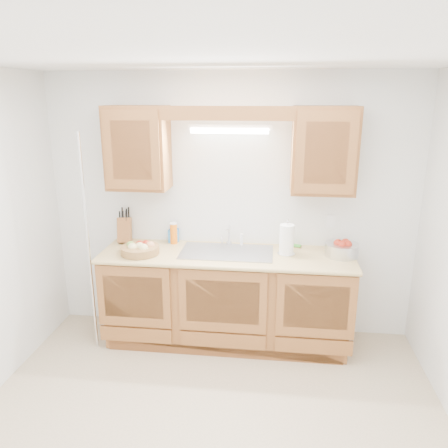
# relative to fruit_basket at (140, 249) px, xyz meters

# --- Properties ---
(room) EXTENTS (3.52, 3.50, 2.50)m
(room) POSITION_rel_fruit_basket_xyz_m (0.78, -1.08, 0.30)
(room) COLOR #C4AB8E
(room) RESTS_ON ground
(base_cabinets) EXTENTS (2.20, 0.60, 0.86)m
(base_cabinets) POSITION_rel_fruit_basket_xyz_m (0.78, 0.12, -0.51)
(base_cabinets) COLOR #915A2A
(base_cabinets) RESTS_ON ground
(countertop) EXTENTS (2.30, 0.63, 0.04)m
(countertop) POSITION_rel_fruit_basket_xyz_m (0.78, 0.10, -0.07)
(countertop) COLOR tan
(countertop) RESTS_ON base_cabinets
(upper_cabinet_left) EXTENTS (0.55, 0.33, 0.75)m
(upper_cabinet_left) POSITION_rel_fruit_basket_xyz_m (-0.05, 0.25, 0.88)
(upper_cabinet_left) COLOR #915A2A
(upper_cabinet_left) RESTS_ON room
(upper_cabinet_right) EXTENTS (0.55, 0.33, 0.75)m
(upper_cabinet_right) POSITION_rel_fruit_basket_xyz_m (1.61, 0.25, 0.88)
(upper_cabinet_right) COLOR #915A2A
(upper_cabinet_right) RESTS_ON room
(valance) EXTENTS (2.20, 0.05, 0.12)m
(valance) POSITION_rel_fruit_basket_xyz_m (0.78, 0.11, 1.19)
(valance) COLOR #915A2A
(valance) RESTS_ON room
(fluorescent_fixture) EXTENTS (0.76, 0.08, 0.08)m
(fluorescent_fixture) POSITION_rel_fruit_basket_xyz_m (0.78, 0.34, 1.05)
(fluorescent_fixture) COLOR white
(fluorescent_fixture) RESTS_ON room
(sink) EXTENTS (0.84, 0.46, 0.36)m
(sink) POSITION_rel_fruit_basket_xyz_m (0.78, 0.13, -0.12)
(sink) COLOR #9E9EA3
(sink) RESTS_ON countertop
(wire_shelf_pole) EXTENTS (0.03, 0.03, 2.00)m
(wire_shelf_pole) POSITION_rel_fruit_basket_xyz_m (-0.42, -0.15, 0.05)
(wire_shelf_pole) COLOR silver
(wire_shelf_pole) RESTS_ON ground
(outlet_plate) EXTENTS (0.08, 0.01, 0.12)m
(outlet_plate) POSITION_rel_fruit_basket_xyz_m (1.73, 0.41, 0.20)
(outlet_plate) COLOR white
(outlet_plate) RESTS_ON room
(fruit_basket) EXTENTS (0.43, 0.43, 0.11)m
(fruit_basket) POSITION_rel_fruit_basket_xyz_m (0.00, 0.00, 0.00)
(fruit_basket) COLOR #9B6E3E
(fruit_basket) RESTS_ON countertop
(knife_block) EXTENTS (0.15, 0.22, 0.35)m
(knife_block) POSITION_rel_fruit_basket_xyz_m (-0.25, 0.32, 0.08)
(knife_block) COLOR #915A2A
(knife_block) RESTS_ON countertop
(orange_canister) EXTENTS (0.08, 0.08, 0.21)m
(orange_canister) POSITION_rel_fruit_basket_xyz_m (0.24, 0.32, 0.06)
(orange_canister) COLOR orange
(orange_canister) RESTS_ON countertop
(soap_bottle) EXTENTS (0.09, 0.10, 0.20)m
(soap_bottle) POSITION_rel_fruit_basket_xyz_m (0.23, 0.36, 0.05)
(soap_bottle) COLOR #2A7DD2
(soap_bottle) RESTS_ON countertop
(sponge) EXTENTS (0.11, 0.08, 0.02)m
(sponge) POSITION_rel_fruit_basket_xyz_m (1.41, 0.36, -0.04)
(sponge) COLOR #CC333F
(sponge) RESTS_ON countertop
(paper_towel) EXTENTS (0.16, 0.16, 0.33)m
(paper_towel) POSITION_rel_fruit_basket_xyz_m (1.32, 0.14, 0.09)
(paper_towel) COLOR silver
(paper_towel) RESTS_ON countertop
(apple_bowl) EXTENTS (0.35, 0.35, 0.15)m
(apple_bowl) POSITION_rel_fruit_basket_xyz_m (1.81, 0.16, 0.02)
(apple_bowl) COLOR silver
(apple_bowl) RESTS_ON countertop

